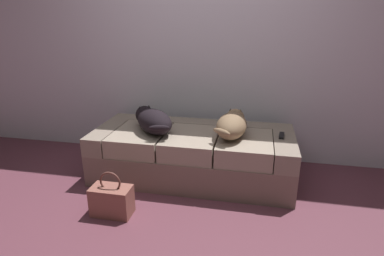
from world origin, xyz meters
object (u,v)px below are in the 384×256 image
object	(u,v)px
couch	(193,154)
dog_dark	(153,120)
handbag	(112,200)
dog_tan	(232,124)
tv_remote	(282,135)

from	to	relation	value
couch	dog_dark	distance (m)	0.52
handbag	dog_dark	bearing A→B (deg)	79.60
couch	handbag	bearing A→B (deg)	-122.85
couch	dog_tan	size ratio (longest dim) A/B	2.98
tv_remote	handbag	distance (m)	1.59
dog_tan	dog_dark	bearing A→B (deg)	-177.14
tv_remote	handbag	bearing A→B (deg)	-143.04
dog_dark	tv_remote	distance (m)	1.21
dog_dark	dog_tan	xyz separation A→B (m)	(0.75, 0.04, -0.00)
tv_remote	dog_tan	bearing A→B (deg)	-166.42
couch	tv_remote	xyz separation A→B (m)	(0.82, 0.02, 0.25)
dog_dark	dog_tan	bearing A→B (deg)	2.86
couch	dog_dark	xyz separation A→B (m)	(-0.38, -0.08, 0.35)
couch	handbag	size ratio (longest dim) A/B	5.03
dog_tan	tv_remote	size ratio (longest dim) A/B	4.26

